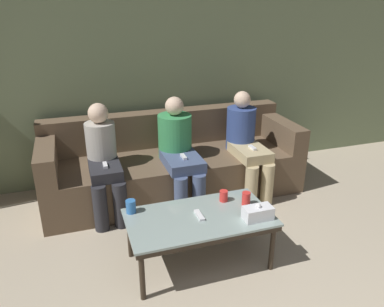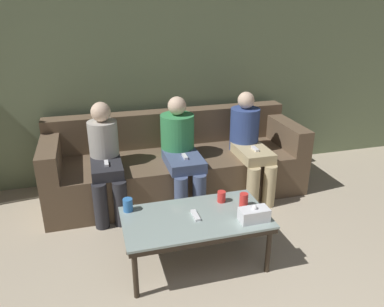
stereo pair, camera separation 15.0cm
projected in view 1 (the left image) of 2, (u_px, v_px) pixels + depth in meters
name	position (u px, v px, depth m)	size (l,w,h in m)	color
wall_back	(158.00, 64.00, 4.13)	(12.00, 0.06, 2.60)	#707F5B
couch	(173.00, 165.00, 4.05)	(2.68, 0.90, 0.83)	brown
coffee_table	(199.00, 221.00, 2.87)	(1.11, 0.60, 0.43)	#8C9E99
cup_near_left	(246.00, 199.00, 3.00)	(0.07, 0.07, 0.11)	red
cup_near_right	(224.00, 196.00, 3.06)	(0.07, 0.07, 0.09)	red
cup_far_center	(131.00, 206.00, 2.89)	(0.08, 0.08, 0.10)	#3372BF
tissue_box	(258.00, 213.00, 2.80)	(0.22, 0.12, 0.13)	white
game_remote	(199.00, 215.00, 2.85)	(0.04, 0.15, 0.02)	white
seated_person_left_end	(104.00, 159.00, 3.52)	(0.31, 0.64, 1.08)	#28282D
seated_person_mid_left	(179.00, 148.00, 3.74)	(0.34, 0.73, 1.08)	#47567A
seated_person_mid_right	(246.00, 141.00, 3.95)	(0.31, 0.70, 1.08)	tan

